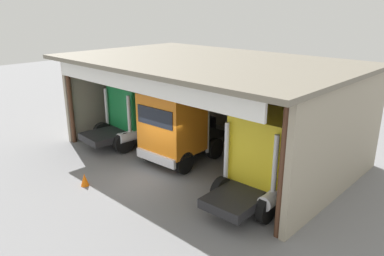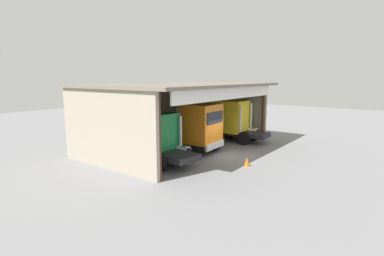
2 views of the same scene
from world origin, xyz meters
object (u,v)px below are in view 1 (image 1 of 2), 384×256
at_px(truck_green_yard_outside, 134,112).
at_px(truck_orange_left_bay, 176,127).
at_px(truck_yellow_right_bay, 266,155).
at_px(tool_cart, 207,124).
at_px(oil_drum, 266,137).
at_px(traffic_cone, 85,180).

xyz_separation_m(truck_green_yard_outside, truck_orange_left_bay, (3.90, -0.47, 0.14)).
bearing_deg(truck_green_yard_outside, truck_yellow_right_bay, 0.97).
distance_m(truck_orange_left_bay, truck_yellow_right_bay, 5.19).
bearing_deg(truck_orange_left_bay, tool_cart, -69.75).
distance_m(truck_orange_left_bay, oil_drum, 5.75).
xyz_separation_m(truck_green_yard_outside, oil_drum, (5.74, 4.79, -1.29)).
xyz_separation_m(oil_drum, tool_cart, (-3.81, -0.69, 0.06)).
distance_m(truck_green_yard_outside, truck_orange_left_bay, 3.93).
bearing_deg(traffic_cone, truck_green_yard_outside, 119.68).
distance_m(truck_orange_left_bay, traffic_cone, 4.94).
height_order(truck_yellow_right_bay, traffic_cone, truck_yellow_right_bay).
distance_m(oil_drum, tool_cart, 3.87).
height_order(truck_orange_left_bay, tool_cart, truck_orange_left_bay).
bearing_deg(truck_orange_left_bay, truck_green_yard_outside, -9.95).
distance_m(truck_orange_left_bay, tool_cart, 5.16).
height_order(truck_orange_left_bay, traffic_cone, truck_orange_left_bay).
height_order(truck_green_yard_outside, truck_yellow_right_bay, truck_yellow_right_bay).
xyz_separation_m(truck_orange_left_bay, traffic_cone, (-1.04, -4.56, -1.59)).
height_order(truck_green_yard_outside, traffic_cone, truck_green_yard_outside).
bearing_deg(truck_orange_left_bay, oil_drum, -112.38).
relative_size(truck_orange_left_bay, truck_yellow_right_bay, 1.04).
distance_m(truck_green_yard_outside, truck_yellow_right_bay, 9.11).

